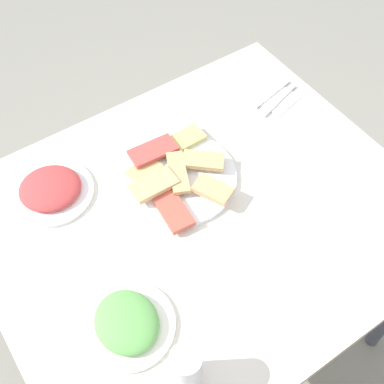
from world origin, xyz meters
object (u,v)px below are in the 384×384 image
(salad_plate_rice, at_px, (127,323))
(soda_can, at_px, (186,368))
(spoon, at_px, (279,100))
(paper_napkin, at_px, (275,98))
(dining_table, at_px, (202,230))
(fork, at_px, (271,93))
(salad_plate_greens, at_px, (50,189))
(pide_platter, at_px, (176,175))

(salad_plate_rice, xyz_separation_m, soda_can, (-0.05, 0.17, 0.04))
(spoon, bearing_deg, paper_napkin, -106.89)
(dining_table, relative_size, salad_plate_rice, 5.12)
(dining_table, bearing_deg, fork, -150.59)
(salad_plate_greens, height_order, spoon, salad_plate_greens)
(soda_can, xyz_separation_m, fork, (-0.70, -0.57, -0.06))
(soda_can, relative_size, paper_napkin, 1.05)
(pide_platter, relative_size, soda_can, 2.69)
(salad_plate_greens, distance_m, soda_can, 0.60)
(spoon, bearing_deg, salad_plate_greens, -22.58)
(dining_table, height_order, fork, fork)
(salad_plate_greens, xyz_separation_m, paper_napkin, (-0.73, 0.05, -0.02))
(salad_plate_greens, bearing_deg, spoon, 174.30)
(dining_table, relative_size, salad_plate_greens, 4.92)
(salad_plate_greens, height_order, paper_napkin, salad_plate_greens)
(dining_table, xyz_separation_m, salad_plate_greens, (0.30, -0.28, 0.10))
(pide_platter, xyz_separation_m, fork, (-0.42, -0.11, -0.01))
(salad_plate_greens, xyz_separation_m, soda_can, (-0.03, 0.60, 0.04))
(salad_plate_greens, relative_size, paper_napkin, 1.94)
(fork, distance_m, spoon, 0.04)
(paper_napkin, distance_m, spoon, 0.02)
(salad_plate_greens, bearing_deg, soda_can, 92.64)
(pide_platter, height_order, fork, pide_platter)
(salad_plate_greens, xyz_separation_m, salad_plate_rice, (0.02, 0.44, 0.00))
(salad_plate_greens, relative_size, salad_plate_rice, 1.04)
(paper_napkin, relative_size, fork, 0.72)
(dining_table, height_order, soda_can, soda_can)
(pide_platter, bearing_deg, salad_plate_greens, -25.81)
(salad_plate_rice, bearing_deg, fork, -151.80)
(pide_platter, relative_size, salad_plate_rice, 1.52)
(pide_platter, height_order, salad_plate_rice, salad_plate_rice)
(pide_platter, distance_m, spoon, 0.43)
(spoon, bearing_deg, pide_platter, -7.01)
(dining_table, distance_m, spoon, 0.48)
(dining_table, height_order, pide_platter, pide_platter)
(soda_can, relative_size, spoon, 0.72)
(fork, bearing_deg, paper_napkin, 78.05)
(salad_plate_rice, bearing_deg, soda_can, 105.18)
(salad_plate_rice, bearing_deg, spoon, -154.00)
(pide_platter, distance_m, soda_can, 0.53)
(dining_table, distance_m, paper_napkin, 0.49)
(pide_platter, height_order, soda_can, soda_can)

